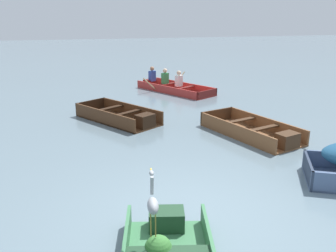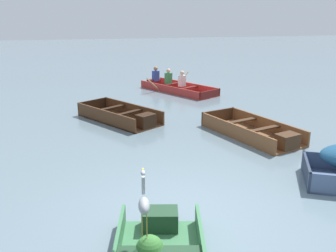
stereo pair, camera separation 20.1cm
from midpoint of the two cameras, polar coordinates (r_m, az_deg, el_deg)
The scene contains 5 objects.
ground_plane at distance 6.23m, azimuth 4.11°, elevation -13.41°, with size 80.00×80.00×0.00m, color slate.
skiff_wooden_brown_near_moored at distance 10.02m, azimuth 13.64°, elevation -0.90°, with size 2.02×3.04×0.39m.
skiff_dark_varnish_mid_moored at distance 11.21m, azimuth -6.48°, elevation 1.46°, with size 2.44×2.88×0.41m.
rowboat_red_with_crew at distance 15.47m, azimuth 1.37°, elevation 6.07°, with size 2.73×3.53×0.88m.
heron_on_dinghy at distance 4.73m, azimuth -2.45°, elevation -11.68°, with size 0.18×0.46×0.84m.
Camera 2 is at (-1.47, -5.15, 3.17)m, focal length 40.00 mm.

